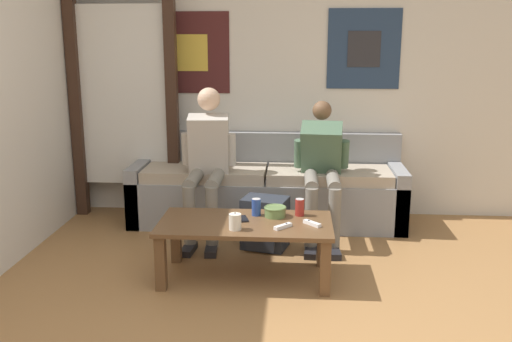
{
  "coord_description": "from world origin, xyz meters",
  "views": [
    {
      "loc": [
        0.22,
        -2.51,
        1.69
      ],
      "look_at": [
        -0.08,
        1.69,
        0.67
      ],
      "focal_mm": 40.0,
      "sensor_mm": 36.0,
      "label": 1
    }
  ],
  "objects_px": {
    "cell_phone": "(243,219)",
    "drink_can_blue": "(256,207)",
    "drink_can_red": "(300,207)",
    "ceramic_bowl": "(275,211)",
    "person_seated_adult": "(207,158)",
    "backpack": "(265,224)",
    "coffee_table": "(245,231)",
    "couch": "(267,191)",
    "pillar_candle": "(235,222)",
    "game_controller_near_right": "(312,223)",
    "game_controller_near_left": "(283,226)",
    "person_seated_teen": "(322,165)"
  },
  "relations": [
    {
      "from": "person_seated_adult",
      "to": "game_controller_near_left",
      "type": "relative_size",
      "value": 9.82
    },
    {
      "from": "couch",
      "to": "pillar_candle",
      "type": "xyz_separation_m",
      "value": [
        -0.14,
        -1.42,
        0.18
      ]
    },
    {
      "from": "person_seated_adult",
      "to": "cell_phone",
      "type": "distance_m",
      "value": 0.94
    },
    {
      "from": "person_seated_teen",
      "to": "game_controller_near_right",
      "type": "bearing_deg",
      "value": -96.06
    },
    {
      "from": "pillar_candle",
      "to": "game_controller_near_right",
      "type": "xyz_separation_m",
      "value": [
        0.52,
        0.13,
        -0.04
      ]
    },
    {
      "from": "cell_phone",
      "to": "drink_can_blue",
      "type": "bearing_deg",
      "value": 49.13
    },
    {
      "from": "person_seated_teen",
      "to": "game_controller_near_right",
      "type": "height_order",
      "value": "person_seated_teen"
    },
    {
      "from": "game_controller_near_right",
      "to": "drink_can_red",
      "type": "bearing_deg",
      "value": 112.2
    },
    {
      "from": "ceramic_bowl",
      "to": "game_controller_near_left",
      "type": "bearing_deg",
      "value": -75.69
    },
    {
      "from": "person_seated_adult",
      "to": "cell_phone",
      "type": "height_order",
      "value": "person_seated_adult"
    },
    {
      "from": "ceramic_bowl",
      "to": "person_seated_teen",
      "type": "bearing_deg",
      "value": 64.96
    },
    {
      "from": "couch",
      "to": "person_seated_adult",
      "type": "distance_m",
      "value": 0.73
    },
    {
      "from": "couch",
      "to": "drink_can_red",
      "type": "relative_size",
      "value": 19.73
    },
    {
      "from": "pillar_candle",
      "to": "drink_can_blue",
      "type": "relative_size",
      "value": 0.98
    },
    {
      "from": "ceramic_bowl",
      "to": "cell_phone",
      "type": "height_order",
      "value": "ceramic_bowl"
    },
    {
      "from": "game_controller_near_left",
      "to": "drink_can_red",
      "type": "bearing_deg",
      "value": 68.37
    },
    {
      "from": "pillar_candle",
      "to": "cell_phone",
      "type": "bearing_deg",
      "value": 82.09
    },
    {
      "from": "person_seated_teen",
      "to": "ceramic_bowl",
      "type": "relative_size",
      "value": 7.01
    },
    {
      "from": "person_seated_adult",
      "to": "backpack",
      "type": "xyz_separation_m",
      "value": [
        0.51,
        -0.29,
        -0.48
      ]
    },
    {
      "from": "game_controller_near_left",
      "to": "pillar_candle",
      "type": "bearing_deg",
      "value": -170.68
    },
    {
      "from": "person_seated_teen",
      "to": "ceramic_bowl",
      "type": "xyz_separation_m",
      "value": [
        -0.36,
        -0.77,
        -0.16
      ]
    },
    {
      "from": "drink_can_red",
      "to": "game_controller_near_left",
      "type": "bearing_deg",
      "value": -111.63
    },
    {
      "from": "person_seated_adult",
      "to": "ceramic_bowl",
      "type": "height_order",
      "value": "person_seated_adult"
    },
    {
      "from": "person_seated_teen",
      "to": "drink_can_blue",
      "type": "height_order",
      "value": "person_seated_teen"
    },
    {
      "from": "person_seated_adult",
      "to": "ceramic_bowl",
      "type": "xyz_separation_m",
      "value": [
        0.6,
        -0.74,
        -0.22
      ]
    },
    {
      "from": "ceramic_bowl",
      "to": "game_controller_near_right",
      "type": "distance_m",
      "value": 0.31
    },
    {
      "from": "person_seated_adult",
      "to": "game_controller_near_left",
      "type": "xyz_separation_m",
      "value": [
        0.67,
        -0.98,
        -0.25
      ]
    },
    {
      "from": "game_controller_near_left",
      "to": "person_seated_teen",
      "type": "bearing_deg",
      "value": 73.73
    },
    {
      "from": "couch",
      "to": "drink_can_red",
      "type": "distance_m",
      "value": 1.14
    },
    {
      "from": "drink_can_red",
      "to": "ceramic_bowl",
      "type": "bearing_deg",
      "value": -168.27
    },
    {
      "from": "coffee_table",
      "to": "drink_can_red",
      "type": "distance_m",
      "value": 0.43
    },
    {
      "from": "coffee_table",
      "to": "pillar_candle",
      "type": "xyz_separation_m",
      "value": [
        -0.05,
        -0.16,
        0.12
      ]
    },
    {
      "from": "coffee_table",
      "to": "drink_can_red",
      "type": "xyz_separation_m",
      "value": [
        0.38,
        0.17,
        0.13
      ]
    },
    {
      "from": "coffee_table",
      "to": "person_seated_adult",
      "type": "xyz_separation_m",
      "value": [
        -0.4,
        0.87,
        0.33
      ]
    },
    {
      "from": "couch",
      "to": "pillar_candle",
      "type": "distance_m",
      "value": 1.43
    },
    {
      "from": "game_controller_near_left",
      "to": "couch",
      "type": "bearing_deg",
      "value": 97.53
    },
    {
      "from": "person_seated_adult",
      "to": "pillar_candle",
      "type": "relative_size",
      "value": 10.29
    },
    {
      "from": "person_seated_adult",
      "to": "drink_can_red",
      "type": "height_order",
      "value": "person_seated_adult"
    },
    {
      "from": "coffee_table",
      "to": "person_seated_teen",
      "type": "xyz_separation_m",
      "value": [
        0.56,
        0.9,
        0.27
      ]
    },
    {
      "from": "person_seated_adult",
      "to": "backpack",
      "type": "distance_m",
      "value": 0.75
    },
    {
      "from": "backpack",
      "to": "pillar_candle",
      "type": "distance_m",
      "value": 0.81
    },
    {
      "from": "couch",
      "to": "drink_can_blue",
      "type": "relative_size",
      "value": 19.73
    },
    {
      "from": "coffee_table",
      "to": "ceramic_bowl",
      "type": "distance_m",
      "value": 0.27
    },
    {
      "from": "cell_phone",
      "to": "person_seated_teen",
      "type": "bearing_deg",
      "value": 55.61
    },
    {
      "from": "ceramic_bowl",
      "to": "game_controller_near_right",
      "type": "bearing_deg",
      "value": -33.32
    },
    {
      "from": "backpack",
      "to": "ceramic_bowl",
      "type": "relative_size",
      "value": 2.58
    },
    {
      "from": "person_seated_teen",
      "to": "backpack",
      "type": "bearing_deg",
      "value": -145.27
    },
    {
      "from": "pillar_candle",
      "to": "game_controller_near_left",
      "type": "relative_size",
      "value": 0.95
    },
    {
      "from": "person_seated_adult",
      "to": "drink_can_blue",
      "type": "xyz_separation_m",
      "value": [
        0.47,
        -0.72,
        -0.2
      ]
    },
    {
      "from": "drink_can_red",
      "to": "backpack",
      "type": "bearing_deg",
      "value": 123.51
    }
  ]
}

